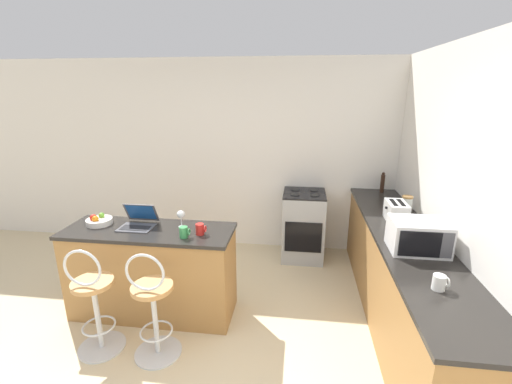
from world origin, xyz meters
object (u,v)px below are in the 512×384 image
object	(u,v)px
pepper_mill	(383,183)
mug_red	(200,229)
laptop	(138,221)
microwave	(418,236)
bar_stool_near	(94,303)
storage_jar	(407,205)
fruit_bowl	(99,221)
toaster	(396,212)
mug_white	(439,282)
wine_glass_short	(181,215)
bar_stool_far	(153,308)
mug_green	(184,232)
stove_range	(303,225)

from	to	relation	value
pepper_mill	mug_red	bearing A→B (deg)	-140.41
mug_red	pepper_mill	bearing A→B (deg)	39.59
laptop	microwave	xyz separation A→B (m)	(2.53, -0.21, 0.08)
bar_stool_near	laptop	size ratio (longest dim) A/B	3.11
mug_red	storage_jar	size ratio (longest dim) A/B	0.51
laptop	pepper_mill	size ratio (longest dim) A/B	1.21
microwave	fruit_bowl	distance (m)	2.96
bar_stool_near	storage_jar	world-z (taller)	storage_jar
fruit_bowl	microwave	bearing A→B (deg)	-3.94
toaster	mug_white	size ratio (longest dim) A/B	3.04
mug_white	wine_glass_short	world-z (taller)	wine_glass_short
bar_stool_far	toaster	xyz separation A→B (m)	(2.15, 1.11, 0.54)
mug_white	mug_green	xyz separation A→B (m)	(-1.97, 0.59, -0.00)
storage_jar	mug_red	bearing A→B (deg)	-158.50
mug_red	microwave	bearing A→B (deg)	-2.71
storage_jar	pepper_mill	bearing A→B (deg)	95.14
laptop	storage_jar	distance (m)	2.78
mug_white	storage_jar	size ratio (longest dim) A/B	0.51
mug_white	laptop	bearing A→B (deg)	162.34
bar_stool_far	mug_red	size ratio (longest dim) A/B	9.72
bar_stool_near	stove_range	size ratio (longest dim) A/B	1.09
wine_glass_short	storage_jar	bearing A→B (deg)	16.01
wine_glass_short	stove_range	bearing A→B (deg)	47.49
pepper_mill	mug_green	world-z (taller)	pepper_mill
bar_stool_near	mug_red	bearing A→B (deg)	33.60
bar_stool_near	pepper_mill	xyz separation A→B (m)	(2.76, 2.15, 0.57)
microwave	fruit_bowl	size ratio (longest dim) A/B	1.79
bar_stool_near	fruit_bowl	bearing A→B (deg)	113.37
storage_jar	microwave	bearing A→B (deg)	-100.14
stove_range	bar_stool_near	bearing A→B (deg)	-131.54
stove_range	wine_glass_short	size ratio (longest dim) A/B	5.45
toaster	fruit_bowl	size ratio (longest dim) A/B	1.27
mug_green	microwave	bearing A→B (deg)	-0.13
stove_range	laptop	bearing A→B (deg)	-140.44
stove_range	fruit_bowl	bearing A→B (deg)	-146.58
bar_stool_far	mug_white	distance (m)	2.18
stove_range	pepper_mill	size ratio (longest dim) A/B	3.45
toaster	stove_range	distance (m)	1.38
bar_stool_near	laptop	bearing A→B (deg)	78.01
laptop	pepper_mill	xyz separation A→B (m)	(2.62, 1.50, 0.07)
bar_stool_near	fruit_bowl	xyz separation A→B (m)	(-0.28, 0.64, 0.48)
laptop	storage_jar	bearing A→B (deg)	14.25
pepper_mill	mug_red	size ratio (longest dim) A/B	2.59
pepper_mill	fruit_bowl	bearing A→B (deg)	-153.56
microwave	bar_stool_near	bearing A→B (deg)	-170.67
microwave	storage_jar	distance (m)	0.91
microwave	mug_white	bearing A→B (deg)	-93.59
wine_glass_short	mug_red	xyz separation A→B (m)	(0.23, -0.15, -0.07)
laptop	bar_stool_near	bearing A→B (deg)	-101.99
pepper_mill	microwave	bearing A→B (deg)	-92.86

